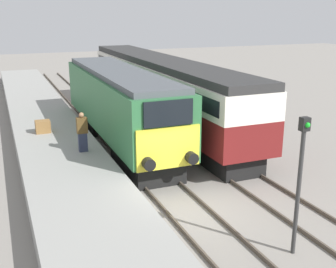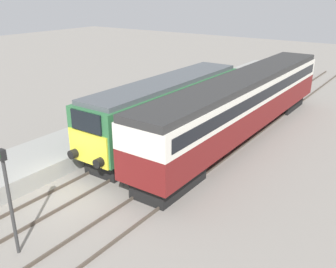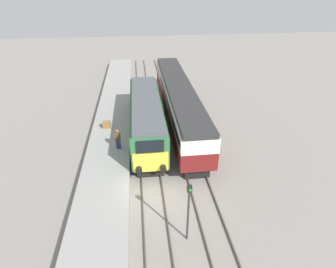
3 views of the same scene
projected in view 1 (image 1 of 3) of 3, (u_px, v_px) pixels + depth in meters
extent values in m
plane|color=gray|center=(184.00, 208.00, 14.59)|extent=(120.00, 120.00, 0.00)
cube|color=gray|center=(54.00, 143.00, 20.37)|extent=(3.50, 50.00, 0.86)
cube|color=#4C4238|center=(123.00, 163.00, 18.75)|extent=(0.07, 60.00, 0.14)
cube|color=#4C4238|center=(153.00, 159.00, 19.27)|extent=(0.07, 60.00, 0.14)
cube|color=#4C4238|center=(192.00, 154.00, 19.99)|extent=(0.07, 60.00, 0.14)
cube|color=#4C4238|center=(218.00, 150.00, 20.51)|extent=(0.07, 60.00, 0.14)
cube|color=black|center=(146.00, 159.00, 17.96)|extent=(2.03, 4.00, 1.00)
cube|color=black|center=(102.00, 118.00, 24.83)|extent=(2.03, 4.00, 1.00)
cube|color=#2D6B3D|center=(119.00, 101.00, 20.89)|extent=(2.70, 12.73, 2.61)
cube|color=yellow|center=(168.00, 148.00, 15.35)|extent=(2.48, 0.10, 1.56)
cube|color=black|center=(168.00, 113.00, 14.98)|extent=(1.89, 0.10, 0.94)
cube|color=#4C5156|center=(118.00, 72.00, 20.49)|extent=(2.38, 12.22, 0.24)
cylinder|color=black|center=(149.00, 164.00, 14.97)|extent=(0.44, 0.35, 0.44)
cylinder|color=black|center=(192.00, 158.00, 15.59)|extent=(0.44, 0.35, 0.44)
cube|color=black|center=(225.00, 156.00, 18.51)|extent=(1.89, 3.60, 0.95)
cube|color=black|center=(123.00, 94.00, 32.41)|extent=(1.89, 3.60, 0.95)
cube|color=maroon|center=(160.00, 96.00, 25.11)|extent=(2.70, 20.06, 1.48)
cube|color=silver|center=(160.00, 74.00, 24.74)|extent=(2.71, 20.06, 1.17)
cube|color=black|center=(160.00, 74.00, 24.74)|extent=(2.75, 19.25, 0.64)
cube|color=#2D2D2D|center=(160.00, 61.00, 24.53)|extent=(2.48, 20.06, 0.36)
cube|color=#2D334C|center=(83.00, 142.00, 17.76)|extent=(0.36, 0.24, 0.80)
cube|color=brown|center=(82.00, 125.00, 17.55)|extent=(0.44, 0.26, 0.67)
sphere|color=#9E704C|center=(81.00, 115.00, 17.43)|extent=(0.22, 0.22, 0.22)
cylinder|color=#333333|center=(298.00, 194.00, 11.42)|extent=(0.12, 0.12, 3.60)
cube|color=black|center=(305.00, 124.00, 10.86)|extent=(0.24, 0.20, 0.36)
sphere|color=green|center=(308.00, 125.00, 10.76)|extent=(0.14, 0.14, 0.14)
cube|color=olive|center=(43.00, 127.00, 20.55)|extent=(0.70, 0.56, 0.60)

